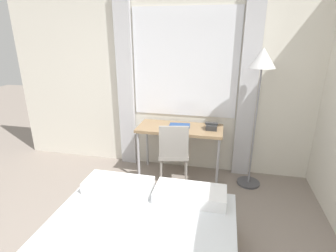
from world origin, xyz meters
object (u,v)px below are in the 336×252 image
object	(u,v)px
desk	(180,132)
standing_lamp	(261,75)
book	(180,125)
desk_chair	(174,150)
telephone	(212,126)

from	to	relation	value
desk	standing_lamp	bearing A→B (deg)	-1.05
standing_lamp	book	distance (m)	1.26
desk_chair	book	distance (m)	0.39
desk	book	distance (m)	0.09
desk_chair	book	world-z (taller)	desk_chair
desk_chair	desk	bearing A→B (deg)	69.05
desk_chair	book	size ratio (longest dim) A/B	3.01
telephone	book	size ratio (longest dim) A/B	0.57
desk_chair	telephone	distance (m)	0.62
desk	telephone	distance (m)	0.45
desk	book	xyz separation A→B (m)	(-0.01, 0.04, 0.08)
desk	telephone	bearing A→B (deg)	1.93
standing_lamp	telephone	bearing A→B (deg)	176.61
desk_chair	standing_lamp	bearing A→B (deg)	0.92
desk_chair	standing_lamp	size ratio (longest dim) A/B	0.49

